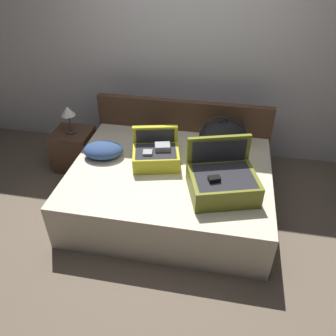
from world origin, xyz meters
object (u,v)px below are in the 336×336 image
hard_case_medium (156,154)px  duffel_bag (223,134)px  hard_case_large (222,181)px  nightstand (75,149)px  pillow_center_head (156,135)px  table_lamp (68,113)px  bed (170,189)px  pillow_near_headboard (103,150)px

hard_case_medium → duffel_bag: duffel_bag is taller
hard_case_large → nightstand: bearing=139.4°
pillow_center_head → table_lamp: bearing=178.9°
duffel_bag → bed: bearing=-131.9°
hard_case_large → table_lamp: size_ratio=2.15×
duffel_bag → hard_case_large: bearing=-86.8°
bed → nightstand: size_ratio=4.05×
bed → hard_case_large: size_ratio=2.83×
hard_case_large → nightstand: hard_case_large is taller
pillow_near_headboard → bed: bearing=-7.9°
pillow_center_head → nightstand: bearing=178.9°
hard_case_large → pillow_center_head: (-0.76, 0.75, -0.05)m
pillow_near_headboard → pillow_center_head: bearing=39.9°
hard_case_large → pillow_near_headboard: (-1.24, 0.35, -0.05)m
hard_case_large → duffel_bag: hard_case_large is taller
duffel_bag → nightstand: duffel_bag is taller
hard_case_medium → table_lamp: (-1.11, 0.43, 0.13)m
pillow_center_head → table_lamp: 1.04m
hard_case_large → table_lamp: hard_case_large is taller
bed → duffel_bag: 0.81m
bed → nightstand: (-1.27, 0.52, -0.00)m
hard_case_large → pillow_near_headboard: bearing=147.0°
table_lamp → duffel_bag: bearing=0.2°
pillow_near_headboard → nightstand: 0.76m
duffel_bag → pillow_center_head: duffel_bag is taller
table_lamp → nightstand: bearing=-26.6°
duffel_bag → pillow_near_headboard: 1.27m
bed → table_lamp: 1.46m
bed → duffel_bag: duffel_bag is taller
pillow_center_head → table_lamp: size_ratio=1.11×
bed → hard_case_medium: hard_case_medium is taller
hard_case_medium → pillow_center_head: (-0.08, 0.41, -0.03)m
hard_case_medium → table_lamp: 1.20m
pillow_near_headboard → pillow_center_head: (0.48, 0.40, 0.00)m
pillow_near_headboard → table_lamp: (-0.55, 0.42, 0.17)m
nightstand → hard_case_medium: bearing=-21.4°
hard_case_medium → nightstand: hard_case_medium is taller
hard_case_large → duffel_bag: size_ratio=1.24×
pillow_center_head → hard_case_large: bearing=-44.6°
hard_case_large → duffel_bag: bearing=76.0°
nightstand → table_lamp: bearing=153.4°
duffel_bag → table_lamp: duffel_bag is taller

